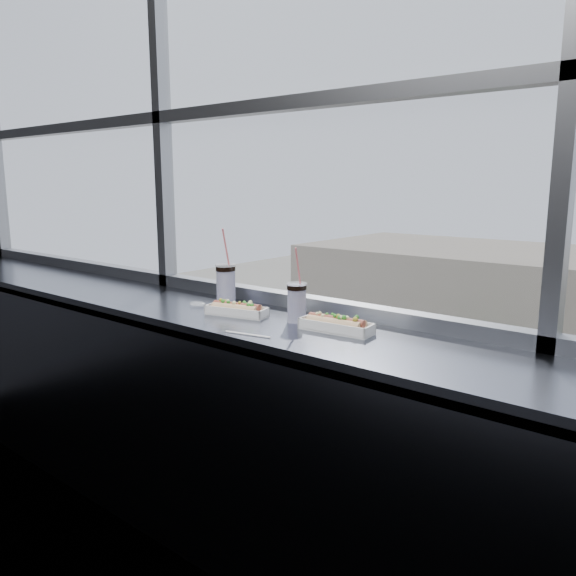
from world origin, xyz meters
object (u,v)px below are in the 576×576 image
Objects in this scene: loose_straw at (248,334)px; wrapper at (198,304)px; car_near_b at (413,496)px; hotdog_tray_left at (237,309)px; car_far_a at (414,406)px; tree_left at (466,356)px; car_near_a at (306,456)px; soda_cup_right at (297,301)px; hotdog_tray_right at (336,324)px; pedestrian_a at (547,416)px; soda_cup_left at (226,282)px.

wrapper is at bearing 145.03° from loose_straw.
wrapper reaches higher than loose_straw.
car_near_b is (-7.11, 16.50, -11.10)m from loose_straw.
loose_straw is at bearing -52.06° from hotdog_tray_left.
hotdog_tray_left reaches higher than car_far_a.
car_near_b is (3.96, -8.00, 0.03)m from car_far_a.
car_near_a is at bearing -100.72° from tree_left.
soda_cup_right is 23.19m from car_near_a.
car_near_b is (5.08, 0.00, 0.03)m from car_near_a.
car_far_a is at bearing 113.49° from wrapper.
soda_cup_right is at bearing 1.13° from hotdog_tray_left.
pedestrian_a is at bearing 96.61° from hotdog_tray_right.
pedestrian_a is at bearing -27.34° from car_near_a.
hotdog_tray_left reaches higher than car_near_a.
loose_straw is 29.99m from pedestrian_a.
loose_straw is 0.57m from wrapper.
soda_cup_left is (-0.69, 0.09, 0.07)m from hotdog_tray_right.
wrapper reaches higher than pedestrian_a.
soda_cup_right is at bearing -137.73° from car_near_a.
soda_cup_left reaches higher than hotdog_tray_left.
hotdog_tray_left is at bearing -156.56° from car_near_b.
hotdog_tray_left is at bearing -34.39° from soda_cup_left.
soda_cup_right is at bearing 74.34° from loose_straw.
car_far_a is at bearing -153.66° from pedestrian_a.
soda_cup_right is 28.90m from car_far_a.
soda_cup_right reaches higher than car_near_b.
pedestrian_a is at bearing -9.25° from car_near_b.
hotdog_tray_right is 28.98m from car_far_a.
wrapper is 28.71m from car_far_a.
hotdog_tray_right is at bearing -162.71° from car_far_a.
wrapper is 0.02× the size of car_near_b.
car_near_b is at bearing 112.36° from soda_cup_left.
soda_cup_left is 0.06× the size of car_far_a.
soda_cup_left is 20.74m from car_near_b.
hotdog_tray_left is 3.04× the size of wrapper.
hotdog_tray_left reaches higher than wrapper.
car_far_a is at bearing 113.72° from soda_cup_left.
car_near_b reaches higher than car_far_a.
soda_cup_right is 0.55m from wrapper.
soda_cup_left is at bearing 131.05° from loose_straw.
pedestrian_a reaches higher than car_near_a.
pedestrian_a is (1.90, 10.90, 0.06)m from car_near_b.
soda_cup_right reaches higher than car_far_a.
tree_left is at bearing 109.39° from soda_cup_right.
hotdog_tray_left is at bearing -3.20° from wrapper.
hotdog_tray_right is 0.07× the size of tree_left.
tree_left is (-9.93, 28.22, -9.19)m from soda_cup_right.
tree_left is (-4.71, 1.10, 1.93)m from pedestrian_a.
car_near_a is at bearing 125.64° from wrapper.
soda_cup_right is 0.29m from loose_straw.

